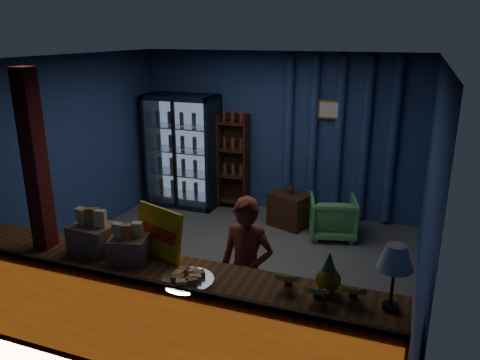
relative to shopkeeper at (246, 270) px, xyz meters
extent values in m
plane|color=#515154|center=(-0.73, 1.28, -0.72)|extent=(4.60, 4.60, 0.00)
plane|color=navy|center=(-0.73, 3.48, 0.58)|extent=(4.60, 0.00, 4.60)
plane|color=navy|center=(-0.73, -0.92, 0.58)|extent=(4.60, 0.00, 4.60)
plane|color=navy|center=(-3.03, 1.28, 0.58)|extent=(0.00, 4.40, 4.40)
plane|color=navy|center=(1.57, 1.28, 0.58)|extent=(0.00, 4.40, 4.40)
plane|color=#472D19|center=(-0.73, 1.28, 1.88)|extent=(4.60, 4.60, 0.00)
cube|color=brown|center=(-0.73, -0.62, -0.24)|extent=(4.40, 0.55, 0.95)
cube|color=red|center=(-0.73, -0.91, -0.24)|extent=(4.35, 0.02, 0.81)
cube|color=#3D1F13|center=(-0.73, -0.89, 0.25)|extent=(4.40, 0.04, 0.04)
cube|color=maroon|center=(-1.78, -0.62, 0.58)|extent=(0.16, 0.16, 2.60)
cube|color=black|center=(-2.28, 3.40, 0.23)|extent=(1.20, 0.06, 1.90)
cube|color=black|center=(-2.85, 3.13, 0.23)|extent=(0.06, 0.60, 1.90)
cube|color=black|center=(-1.71, 3.13, 0.23)|extent=(0.06, 0.60, 1.90)
cube|color=black|center=(-2.28, 3.13, 1.14)|extent=(1.20, 0.60, 0.08)
cube|color=black|center=(-2.28, 3.13, -0.68)|extent=(1.20, 0.60, 0.08)
cube|color=#99B2D8|center=(-2.28, 3.35, 0.23)|extent=(1.08, 0.02, 1.74)
cube|color=white|center=(-2.28, 2.85, 0.23)|extent=(1.12, 0.02, 1.78)
cube|color=black|center=(-2.28, 2.83, 0.23)|extent=(0.05, 0.05, 1.80)
cube|color=silver|center=(-2.28, 3.13, -0.55)|extent=(1.08, 0.48, 0.02)
cylinder|color=maroon|center=(-2.73, 3.13, -0.42)|extent=(0.07, 0.07, 0.22)
cylinder|color=#186128|center=(-2.51, 3.13, -0.42)|extent=(0.07, 0.07, 0.22)
cylinder|color=olive|center=(-2.28, 3.13, -0.42)|extent=(0.07, 0.07, 0.22)
cylinder|color=navy|center=(-2.06, 3.13, -0.42)|extent=(0.07, 0.07, 0.22)
cylinder|color=maroon|center=(-1.83, 3.13, -0.42)|extent=(0.07, 0.07, 0.22)
cube|color=silver|center=(-2.28, 3.13, -0.15)|extent=(1.08, 0.48, 0.02)
cylinder|color=#186128|center=(-2.73, 3.13, -0.02)|extent=(0.07, 0.07, 0.22)
cylinder|color=olive|center=(-2.51, 3.13, -0.02)|extent=(0.07, 0.07, 0.22)
cylinder|color=navy|center=(-2.28, 3.13, -0.02)|extent=(0.07, 0.07, 0.22)
cylinder|color=maroon|center=(-2.06, 3.13, -0.02)|extent=(0.07, 0.07, 0.22)
cylinder|color=maroon|center=(-1.83, 3.13, -0.02)|extent=(0.07, 0.07, 0.22)
cube|color=silver|center=(-2.28, 3.13, 0.25)|extent=(1.08, 0.48, 0.02)
cylinder|color=olive|center=(-2.73, 3.13, 0.38)|extent=(0.07, 0.07, 0.22)
cylinder|color=navy|center=(-2.51, 3.13, 0.38)|extent=(0.07, 0.07, 0.22)
cylinder|color=maroon|center=(-2.28, 3.13, 0.38)|extent=(0.07, 0.07, 0.22)
cylinder|color=maroon|center=(-2.06, 3.13, 0.38)|extent=(0.07, 0.07, 0.22)
cylinder|color=#186128|center=(-1.83, 3.13, 0.38)|extent=(0.07, 0.07, 0.22)
cube|color=silver|center=(-2.28, 3.13, 0.65)|extent=(1.08, 0.48, 0.02)
cylinder|color=navy|center=(-2.73, 3.13, 0.78)|extent=(0.07, 0.07, 0.22)
cylinder|color=maroon|center=(-2.51, 3.13, 0.78)|extent=(0.07, 0.07, 0.22)
cylinder|color=maroon|center=(-2.28, 3.13, 0.78)|extent=(0.07, 0.07, 0.22)
cylinder|color=#186128|center=(-2.06, 3.13, 0.78)|extent=(0.07, 0.07, 0.22)
cylinder|color=olive|center=(-1.83, 3.13, 0.78)|extent=(0.07, 0.07, 0.22)
cube|color=#3D1F13|center=(-1.43, 3.43, 0.08)|extent=(0.50, 0.02, 1.60)
cube|color=#3D1F13|center=(-1.67, 3.30, 0.08)|extent=(0.03, 0.28, 1.60)
cube|color=#3D1F13|center=(-1.20, 3.30, 0.08)|extent=(0.03, 0.28, 1.60)
cube|color=#3D1F13|center=(-1.43, 3.30, -0.62)|extent=(0.46, 0.26, 0.02)
cube|color=#3D1F13|center=(-1.43, 3.30, -0.17)|extent=(0.46, 0.26, 0.02)
cube|color=#3D1F13|center=(-1.43, 3.30, 0.28)|extent=(0.46, 0.26, 0.02)
cube|color=#3D1F13|center=(-1.43, 3.30, 0.73)|extent=(0.46, 0.26, 0.02)
cylinder|color=navy|center=(-0.53, 3.42, 0.58)|extent=(0.14, 0.14, 2.50)
cylinder|color=navy|center=(-0.13, 3.42, 0.58)|extent=(0.14, 0.14, 2.50)
cylinder|color=navy|center=(0.27, 3.42, 0.58)|extent=(0.14, 0.14, 2.50)
cylinder|color=navy|center=(0.67, 3.42, 0.58)|extent=(0.14, 0.14, 2.50)
cylinder|color=navy|center=(1.07, 3.42, 0.58)|extent=(0.14, 0.14, 2.50)
cube|color=gold|center=(0.12, 3.38, 1.03)|extent=(0.36, 0.03, 0.28)
cube|color=silver|center=(0.12, 3.36, 1.03)|extent=(0.30, 0.01, 0.22)
imported|color=maroon|center=(0.00, 0.00, 0.00)|extent=(0.53, 0.35, 1.44)
imported|color=#51A354|center=(0.37, 2.67, -0.42)|extent=(0.80, 0.81, 0.61)
cube|color=#3D1F13|center=(-0.32, 2.83, -0.46)|extent=(0.68, 0.59, 0.52)
cylinder|color=#3D1F13|center=(-0.32, 2.83, -0.15)|extent=(0.10, 0.10, 0.10)
cube|color=#E4B20C|center=(-0.69, -0.40, 0.45)|extent=(0.56, 0.29, 0.45)
cube|color=red|center=(-0.69, -0.42, 0.45)|extent=(0.45, 0.19, 0.11)
cube|color=#A16E4E|center=(-1.31, -0.52, 0.35)|extent=(0.40, 0.33, 0.25)
cube|color=yellow|center=(-1.40, -0.51, 0.55)|extent=(0.10, 0.07, 0.16)
cube|color=orange|center=(-1.31, -0.52, 0.55)|extent=(0.10, 0.07, 0.16)
cube|color=yellow|center=(-1.22, -0.52, 0.55)|extent=(0.10, 0.07, 0.16)
cube|color=#A16E4E|center=(-0.89, -0.57, 0.34)|extent=(0.39, 0.35, 0.21)
cube|color=yellow|center=(-0.97, -0.60, 0.51)|extent=(0.10, 0.08, 0.13)
cube|color=orange|center=(-0.89, -0.57, 0.51)|extent=(0.10, 0.08, 0.13)
cube|color=yellow|center=(-0.82, -0.55, 0.51)|extent=(0.10, 0.08, 0.13)
cylinder|color=silver|center=(-0.23, -0.74, 0.24)|extent=(0.42, 0.42, 0.02)
cube|color=yellow|center=(-0.15, -0.74, 0.28)|extent=(0.09, 0.06, 0.05)
cube|color=orange|center=(-0.18, -0.68, 0.28)|extent=(0.11, 0.11, 0.05)
cube|color=yellow|center=(-0.23, -0.65, 0.28)|extent=(0.06, 0.09, 0.05)
cube|color=orange|center=(-0.29, -0.68, 0.28)|extent=(0.11, 0.11, 0.05)
cube|color=yellow|center=(-0.32, -0.74, 0.28)|extent=(0.09, 0.06, 0.05)
cube|color=orange|center=(-0.29, -0.79, 0.28)|extent=(0.11, 0.11, 0.05)
cube|color=yellow|center=(-0.23, -0.82, 0.28)|extent=(0.06, 0.09, 0.05)
cube|color=orange|center=(-0.18, -0.79, 0.28)|extent=(0.11, 0.11, 0.05)
cylinder|color=black|center=(1.32, -0.57, 0.25)|extent=(0.12, 0.12, 0.04)
cylinder|color=black|center=(1.32, -0.57, 0.43)|extent=(0.02, 0.02, 0.36)
cone|color=white|center=(1.32, -0.57, 0.65)|extent=(0.26, 0.26, 0.18)
sphere|color=olive|center=(0.85, -0.50, 0.34)|extent=(0.19, 0.19, 0.19)
cone|color=#296321|center=(0.85, -0.50, 0.50)|extent=(0.11, 0.11, 0.15)
camera|label=1|loc=(1.34, -3.72, 2.15)|focal=35.00mm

